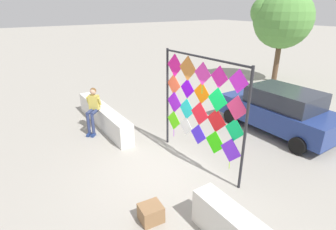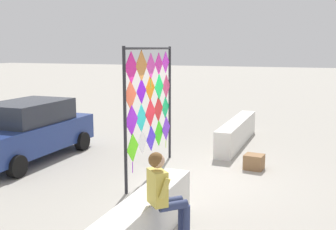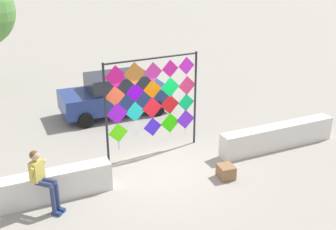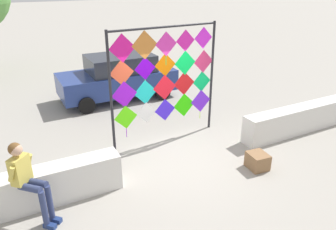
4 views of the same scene
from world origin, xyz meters
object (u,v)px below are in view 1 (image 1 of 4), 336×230
parked_car (280,110)px  cardboard_box_large (151,213)px  kite_display_rack (201,103)px  tree_palm_like (281,18)px  seated_vendor (93,107)px

parked_car → cardboard_box_large: bearing=-78.1°
kite_display_rack → tree_palm_like: size_ratio=0.60×
parked_car → kite_display_rack: bearing=-89.7°
seated_vendor → tree_palm_like: size_ratio=0.31×
kite_display_rack → parked_car: bearing=90.3°
cardboard_box_large → tree_palm_like: bearing=116.0°
parked_car → cardboard_box_large: parked_car is taller
cardboard_box_large → tree_palm_like: size_ratio=0.09×
parked_car → seated_vendor: bearing=-122.9°
kite_display_rack → seated_vendor: (-3.68, -1.85, -0.89)m
seated_vendor → parked_car: 6.74m
cardboard_box_large → tree_palm_like: (-5.82, 11.93, 3.46)m
parked_car → cardboard_box_large: 6.34m
kite_display_rack → parked_car: size_ratio=0.75×
tree_palm_like → kite_display_rack: bearing=-64.6°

